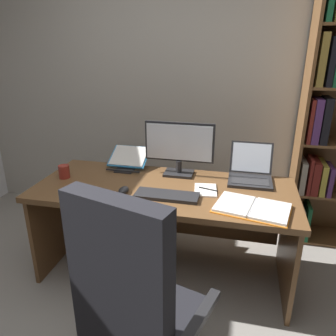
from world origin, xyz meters
name	(u,v)px	position (x,y,z in m)	size (l,w,h in m)	color
wall_back	(187,84)	(0.00, 1.88, 1.31)	(4.84, 0.12, 2.62)	#B2ADA3
desk	(167,205)	(0.03, 0.93, 0.53)	(1.82, 0.77, 0.71)	brown
office_chair	(136,315)	(0.12, -0.08, 0.48)	(0.69, 0.61, 1.13)	#232326
monitor	(179,148)	(0.08, 1.11, 0.92)	(0.52, 0.16, 0.41)	#232326
laptop	(250,173)	(0.62, 1.12, 0.77)	(0.31, 0.33, 0.25)	#232326
keyboard	(167,196)	(0.08, 0.70, 0.73)	(0.42, 0.15, 0.02)	#232326
computer_mouse	(124,190)	(-0.22, 0.70, 0.73)	(0.06, 0.10, 0.04)	#232326
reading_stand_with_book	(128,158)	(-0.35, 1.18, 0.79)	(0.31, 0.29, 0.14)	#232326
open_binder	(252,208)	(0.63, 0.65, 0.73)	(0.50, 0.38, 0.02)	orange
notepad	(205,190)	(0.32, 0.85, 0.72)	(0.15, 0.21, 0.01)	silver
pen	(208,189)	(0.34, 0.85, 0.73)	(0.01, 0.01, 0.14)	black
coffee_mug	(64,172)	(-0.74, 0.85, 0.76)	(0.08, 0.08, 0.10)	maroon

